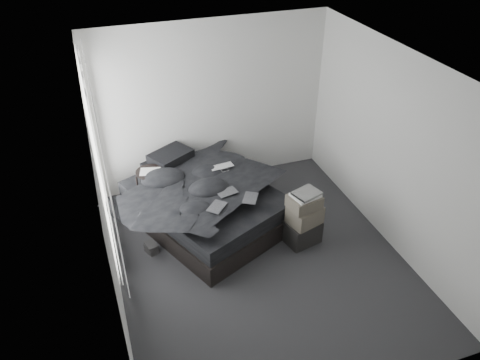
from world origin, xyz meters
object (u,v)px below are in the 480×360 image
object	(u,v)px
box_lower	(302,231)
bed	(206,212)
laptop	(223,164)
side_stand	(152,193)

from	to	relation	value
box_lower	bed	bearing A→B (deg)	142.41
laptop	box_lower	bearing A→B (deg)	-59.86
side_stand	box_lower	world-z (taller)	side_stand
laptop	bed	bearing A→B (deg)	-154.50
bed	side_stand	bearing A→B (deg)	124.15
bed	side_stand	distance (m)	0.83
laptop	box_lower	xyz separation A→B (m)	(0.78, -1.07, -0.62)
laptop	side_stand	size ratio (longest dim) A/B	0.47
bed	laptop	world-z (taller)	laptop
bed	side_stand	size ratio (longest dim) A/B	2.92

